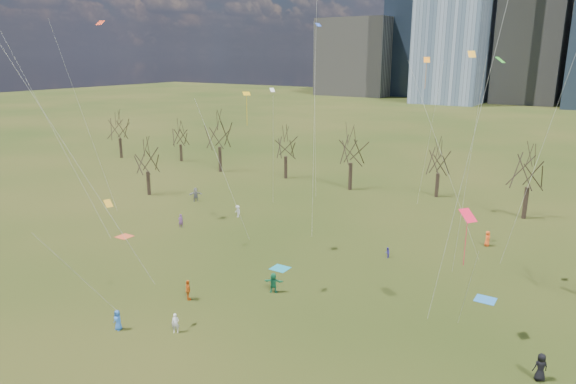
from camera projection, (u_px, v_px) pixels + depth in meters
The scene contains 17 objects.
ground at pixel (205, 312), 39.91m from camera, with size 500.00×500.00×0.00m, color black.
downtown_skyline at pixel (554, 3), 202.38m from camera, with size 212.50×78.00×118.00m.
bare_tree_row at pixel (389, 157), 68.65m from camera, with size 113.04×29.80×9.50m.
blanket_teal at pixel (280, 268), 48.09m from camera, with size 1.60×1.50×0.03m, color teal.
blanket_navy at pixel (485, 300), 41.96m from camera, with size 1.60×1.50×0.03m, color #276DB7.
blanket_crimson at pixel (124, 237), 56.48m from camera, with size 1.60×1.50×0.03m, color #CD4C29.
person_0 at pixel (118, 320), 37.24m from camera, with size 0.75×0.49×1.53m, color blue.
person_1 at pixel (175, 323), 36.87m from camera, with size 0.54×0.35×1.47m, color silver.
person_4 at pixel (188, 290), 41.75m from camera, with size 1.01×0.42×1.73m, color orange.
person_5 at pixel (273, 283), 43.09m from camera, with size 1.63×0.52×1.76m, color #1A7649.
person_6 at pixel (541, 367), 31.39m from camera, with size 0.89×0.58×1.82m, color black.
person_7 at pixel (181, 221), 59.34m from camera, with size 0.58×0.38×1.60m, color #754488.
person_8 at pixel (387, 253), 50.51m from camera, with size 0.52×0.41×1.08m, color #2C249C.
person_9 at pixel (238, 211), 63.07m from camera, with size 0.98×0.56×1.51m, color silver.
person_11 at pixel (196, 194), 69.86m from camera, with size 1.77×0.56×1.91m, color slate.
person_12 at pixel (487, 239), 53.53m from camera, with size 0.80×0.52×1.65m, color #F8571B.
kites_airborne at pixel (323, 112), 43.87m from camera, with size 48.35×45.48×35.13m.
Camera 1 is at (24.90, -26.93, 19.44)m, focal length 32.00 mm.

